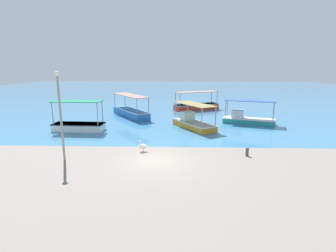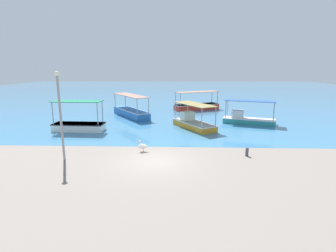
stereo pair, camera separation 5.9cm
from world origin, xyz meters
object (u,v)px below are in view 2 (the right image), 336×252
at_px(fishing_boat_far_right, 131,112).
at_px(lamp_post, 60,111).
at_px(fishing_boat_center, 193,122).
at_px(fishing_boat_near_left, 197,106).
at_px(fishing_boat_near_right, 79,125).
at_px(fishing_boat_far_left, 247,118).
at_px(pelican, 142,146).
at_px(mooring_bollard, 247,151).

xyz_separation_m(fishing_boat_far_right, lamp_post, (-1.57, -14.86, 2.49)).
bearing_deg(fishing_boat_center, fishing_boat_near_left, 84.12).
distance_m(fishing_boat_near_left, fishing_boat_near_right, 17.06).
bearing_deg(fishing_boat_far_left, lamp_post, -141.41).
bearing_deg(fishing_boat_far_left, pelican, -135.39).
xyz_separation_m(fishing_boat_far_right, mooring_bollard, (9.96, -13.70, -0.26)).
xyz_separation_m(fishing_boat_far_left, pelican, (-9.51, -9.38, -0.17)).
bearing_deg(fishing_boat_near_right, pelican, -41.57).
xyz_separation_m(fishing_boat_far_right, fishing_boat_near_right, (-3.48, -7.17, -0.04)).
distance_m(fishing_boat_near_left, mooring_bollard, 19.18).
xyz_separation_m(fishing_boat_far_left, fishing_boat_near_right, (-16.04, -3.58, -0.02)).
height_order(fishing_boat_center, mooring_bollard, fishing_boat_center).
bearing_deg(mooring_bollard, lamp_post, -174.24).
bearing_deg(mooring_bollard, fishing_boat_near_left, 95.65).
bearing_deg(fishing_boat_far_right, fishing_boat_far_left, -15.92).
xyz_separation_m(fishing_boat_far_right, fishing_boat_center, (6.93, -5.66, -0.03)).
bearing_deg(fishing_boat_center, fishing_boat_far_right, 140.74).
bearing_deg(fishing_boat_far_left, fishing_boat_far_right, 164.08).
distance_m(lamp_post, mooring_bollard, 11.90).
bearing_deg(mooring_bollard, fishing_boat_far_left, 75.55).
bearing_deg(mooring_bollard, fishing_boat_far_right, 126.01).
distance_m(fishing_boat_far_left, pelican, 13.36).
distance_m(fishing_boat_center, pelican, 8.27).
xyz_separation_m(fishing_boat_far_left, fishing_boat_near_left, (-4.50, 8.97, -0.01)).
height_order(fishing_boat_center, fishing_boat_near_right, fishing_boat_near_right).
bearing_deg(pelican, fishing_boat_near_right, 138.43).
relative_size(fishing_boat_far_left, lamp_post, 0.98).
relative_size(fishing_boat_center, fishing_boat_near_right, 1.13).
xyz_separation_m(fishing_boat_near_left, mooring_bollard, (1.89, -19.09, -0.22)).
distance_m(fishing_boat_far_right, pelican, 13.32).
bearing_deg(lamp_post, fishing_boat_near_right, 103.96).
distance_m(pelican, mooring_bollard, 6.94).
bearing_deg(fishing_boat_center, fishing_boat_far_left, 20.24).
height_order(fishing_boat_far_left, pelican, fishing_boat_far_left).
bearing_deg(mooring_bollard, fishing_boat_center, 110.65).
relative_size(fishing_boat_far_right, fishing_boat_center, 1.29).
bearing_deg(fishing_boat_near_right, fishing_boat_near_left, 47.41).
relative_size(fishing_boat_far_right, pelican, 8.41).
bearing_deg(fishing_boat_near_right, fishing_boat_center, 8.23).
height_order(fishing_boat_far_left, fishing_boat_center, fishing_boat_far_left).
relative_size(fishing_boat_center, pelican, 6.53).
bearing_deg(mooring_bollard, pelican, 173.93).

